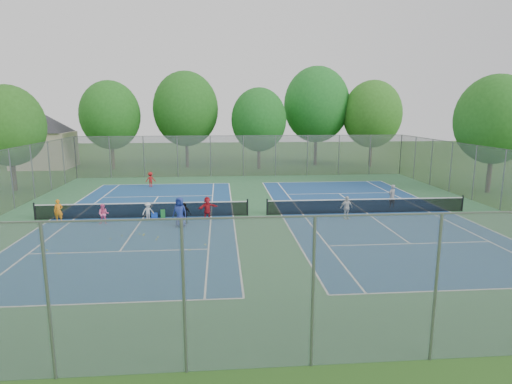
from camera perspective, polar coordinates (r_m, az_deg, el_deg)
ground at (r=26.77m, az=0.18°, el=-3.14°), size 120.00×120.00×0.00m
court_pad at (r=26.77m, az=0.18°, el=-3.13°), size 32.00×32.00×0.01m
court_left at (r=27.09m, az=-14.76°, el=-3.31°), size 10.97×23.77×0.01m
court_right at (r=28.24m, az=14.49°, el=-2.72°), size 10.97×23.77×0.01m
net_left at (r=26.99m, az=-14.81°, el=-2.40°), size 12.87×0.10×0.91m
net_right at (r=28.14m, az=14.54°, el=-1.85°), size 12.87×0.10×0.91m
fence_north at (r=42.17m, az=-1.72°, el=4.81°), size 32.00×0.10×4.00m
fence_south at (r=11.09m, az=7.60°, el=-13.27°), size 32.00×0.10×4.00m
fence_east at (r=31.98m, az=30.08°, el=1.35°), size 0.10×32.00×4.00m
house at (r=53.68m, az=-26.62°, el=7.37°), size 11.03×11.03×7.30m
tree_nw at (r=49.28m, az=-18.87°, el=9.67°), size 6.40×6.40×9.58m
tree_nl at (r=49.01m, az=-9.36°, el=10.86°), size 7.20×7.20×10.69m
tree_nc at (r=47.07m, az=0.39°, el=9.60°), size 6.00×6.00×8.85m
tree_nr at (r=51.12m, az=8.07°, el=11.46°), size 7.60×7.60×11.42m
tree_ne at (r=50.88m, az=15.25°, el=9.98°), size 6.60×6.60×9.77m
tree_side_w at (r=39.60m, az=-30.11°, el=7.66°), size 5.60×5.60×8.47m
tree_side_e at (r=38.31m, az=29.24°, el=8.43°), size 6.00×6.00×9.20m
ball_crate at (r=26.84m, az=-13.39°, el=-3.05°), size 0.44×0.44×0.32m
ball_hopper at (r=26.64m, az=-12.32°, el=-2.89°), size 0.30×0.30×0.52m
student_a at (r=27.62m, az=-24.84°, el=-2.30°), size 0.53×0.38×1.35m
student_b at (r=26.13m, az=-19.67°, el=-2.79°), size 0.60×0.47×1.20m
student_c at (r=26.33m, az=-14.20°, el=-2.51°), size 0.81×0.68×1.09m
student_d at (r=25.08m, az=-9.49°, el=-2.80°), size 0.79×0.56×1.25m
student_e at (r=24.34m, az=-10.12°, el=-2.67°), size 0.98×0.80×1.72m
student_f at (r=25.95m, az=-6.50°, el=-2.12°), size 1.31×0.97×1.37m
child_far_baseline at (r=37.48m, az=-13.88°, el=1.62°), size 0.88×0.57×1.28m
instructor at (r=30.18m, az=17.67°, el=-0.52°), size 0.67×0.57×1.57m
teen_court_b at (r=26.28m, az=11.96°, el=-2.07°), size 0.89×0.55×1.41m
tennis_ball_0 at (r=22.72m, az=-12.96°, el=-5.93°), size 0.07×0.07×0.07m
tennis_ball_1 at (r=23.23m, az=-14.80°, el=-5.64°), size 0.07×0.07×0.07m
tennis_ball_2 at (r=23.41m, az=-14.67°, el=-5.51°), size 0.07×0.07×0.07m
tennis_ball_3 at (r=21.65m, az=-24.80°, el=-7.54°), size 0.07×0.07×0.07m
tennis_ball_4 at (r=21.13m, az=-6.80°, el=-7.02°), size 0.07×0.07×0.07m
tennis_ball_5 at (r=22.34m, az=-13.15°, el=-6.23°), size 0.07×0.07×0.07m
tennis_ball_6 at (r=23.49m, az=-15.26°, el=-5.48°), size 0.07×0.07×0.07m
tennis_ball_7 at (r=23.47m, az=-17.46°, el=-5.61°), size 0.07×0.07×0.07m
tennis_ball_8 at (r=23.08m, az=-18.85°, el=-5.98°), size 0.07×0.07×0.07m
tennis_ball_9 at (r=22.42m, az=-26.08°, el=-7.03°), size 0.07×0.07×0.07m
tennis_ball_10 at (r=20.44m, az=-8.84°, el=-7.69°), size 0.07×0.07×0.07m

